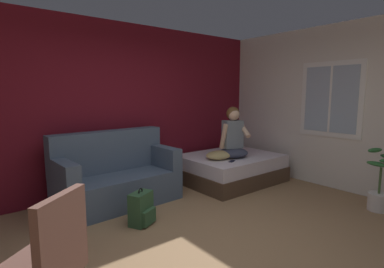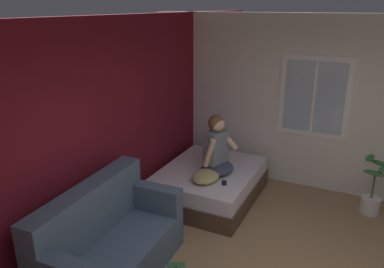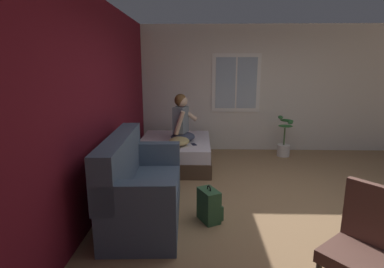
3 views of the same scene
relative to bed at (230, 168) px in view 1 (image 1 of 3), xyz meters
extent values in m
plane|color=#93704C|center=(-1.94, -1.65, -0.24)|extent=(40.00, 40.00, 0.00)
cube|color=maroon|center=(-1.94, 0.87, 1.11)|extent=(11.00, 0.16, 2.70)
cube|color=silver|center=(1.14, -1.65, 1.11)|extent=(0.16, 6.27, 2.70)
cube|color=white|center=(1.05, -1.25, 1.25)|extent=(0.02, 1.04, 1.24)
cube|color=#9EB2C6|center=(1.03, -1.25, 1.25)|extent=(0.01, 0.88, 1.08)
cube|color=white|center=(1.03, -1.25, 1.25)|extent=(0.01, 0.04, 1.08)
cube|color=#4C3828|center=(0.00, 0.00, -0.11)|extent=(1.70, 1.36, 0.26)
cube|color=silver|center=(0.00, 0.00, 0.13)|extent=(1.65, 1.32, 0.22)
cube|color=#47566B|center=(-2.08, 0.18, -0.02)|extent=(1.74, 0.88, 0.44)
cube|color=#47566B|center=(-2.09, 0.48, 0.50)|extent=(1.71, 0.32, 0.60)
cube|color=#47566B|center=(-2.84, 0.15, 0.36)|extent=(0.22, 0.81, 0.32)
cube|color=#47566B|center=(-1.32, 0.22, 0.36)|extent=(0.22, 0.81, 0.32)
cube|color=brown|center=(-3.38, -1.82, 0.50)|extent=(0.39, 0.34, 0.48)
ellipsoid|color=#383D51|center=(-0.10, -0.16, 0.32)|extent=(0.62, 0.57, 0.16)
cube|color=slate|center=(-0.09, -0.12, 0.64)|extent=(0.37, 0.29, 0.48)
cylinder|color=#DBB293|center=(-0.29, -0.11, 0.62)|extent=(0.14, 0.23, 0.44)
cylinder|color=#DBB293|center=(0.05, -0.25, 0.74)|extent=(0.18, 0.38, 0.29)
sphere|color=#DBB293|center=(-0.09, -0.14, 0.99)|extent=(0.21, 0.21, 0.21)
ellipsoid|color=brown|center=(-0.09, -0.12, 1.00)|extent=(0.28, 0.28, 0.23)
cube|color=#2D5133|center=(-2.16, -0.59, -0.04)|extent=(0.35, 0.30, 0.40)
cube|color=#2D5133|center=(-2.10, -0.69, -0.13)|extent=(0.24, 0.15, 0.18)
torus|color=black|center=(-2.16, -0.59, 0.18)|extent=(0.08, 0.05, 0.09)
ellipsoid|color=tan|center=(-0.39, -0.11, 0.31)|extent=(0.49, 0.37, 0.14)
cube|color=black|center=(-0.35, -0.37, 0.25)|extent=(0.16, 0.12, 0.01)
cylinder|color=silver|center=(0.58, -2.23, -0.12)|extent=(0.26, 0.26, 0.24)
cylinder|color=#426033|center=(0.58, -2.23, 0.18)|extent=(0.03, 0.03, 0.36)
ellipsoid|color=#2D6B33|center=(0.48, -2.21, 0.42)|extent=(0.15, 0.29, 0.06)
ellipsoid|color=#2D6B33|center=(0.60, -2.13, 0.58)|extent=(0.29, 0.15, 0.06)
camera|label=1|loc=(-3.84, -3.70, 1.36)|focal=28.00mm
camera|label=2|loc=(-4.72, -2.02, 2.57)|focal=35.00mm
camera|label=3|loc=(-5.50, -0.48, 1.61)|focal=28.00mm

